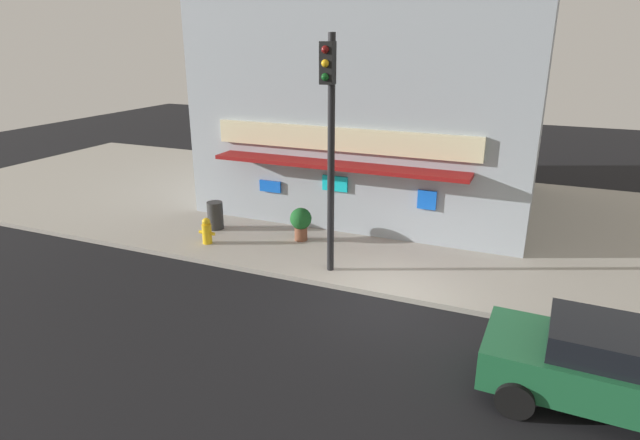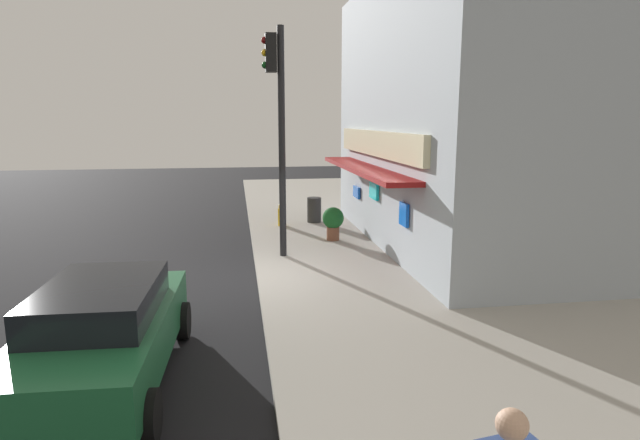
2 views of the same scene
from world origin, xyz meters
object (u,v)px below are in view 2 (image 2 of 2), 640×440
(traffic_light, at_px, (278,114))
(trash_can, at_px, (314,210))
(parked_car_green, at_px, (103,332))
(fire_hydrant, at_px, (282,215))
(potted_plant_by_doorway, at_px, (333,221))

(traffic_light, bearing_deg, trash_can, 160.66)
(traffic_light, xyz_separation_m, parked_car_green, (6.46, -3.05, -3.12))
(traffic_light, height_order, fire_hydrant, traffic_light)
(traffic_light, relative_size, trash_can, 6.70)
(fire_hydrant, relative_size, parked_car_green, 0.18)
(traffic_light, distance_m, potted_plant_by_doorway, 3.99)
(parked_car_green, bearing_deg, traffic_light, 154.69)
(potted_plant_by_doorway, bearing_deg, parked_car_green, -30.74)
(potted_plant_by_doorway, xyz_separation_m, parked_car_green, (8.10, -4.81, 0.05))
(fire_hydrant, distance_m, parked_car_green, 11.12)
(fire_hydrant, bearing_deg, parked_car_green, -18.19)
(fire_hydrant, distance_m, trash_can, 1.30)
(potted_plant_by_doorway, height_order, parked_car_green, parked_car_green)
(trash_can, height_order, potted_plant_by_doorway, potted_plant_by_doorway)
(trash_can, distance_m, parked_car_green, 12.00)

